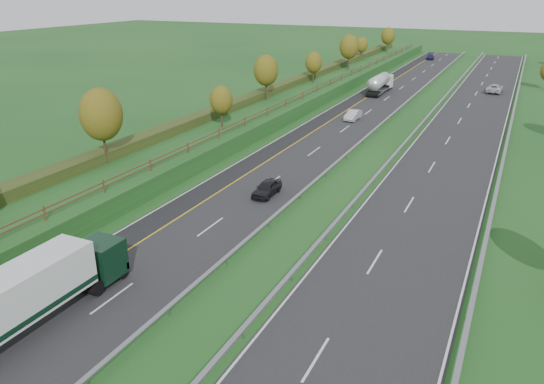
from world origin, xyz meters
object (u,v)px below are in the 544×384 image
Objects in this scene: box_lorry at (10,305)px; car_small_far at (430,57)px; car_dark_near at (267,188)px; car_silver_mid at (353,115)px; car_oncoming at (495,88)px; road_tanker at (380,83)px.

box_lorry reaches higher than car_small_far.
box_lorry reaches higher than car_dark_near.
car_dark_near is 0.90× the size of car_small_far.
car_silver_mid is 77.11m from car_small_far.
car_silver_mid is at bearing 63.86° from car_oncoming.
box_lorry reaches higher than car_oncoming.
box_lorry is 3.87× the size of car_dark_near.
car_dark_near is 110.51m from car_small_far.
car_small_far is at bearing 93.32° from car_silver_mid.
car_small_far is at bearing 90.23° from box_lorry.
box_lorry reaches higher than car_silver_mid.
car_silver_mid is 0.78× the size of car_oncoming.
car_silver_mid is (1.93, -23.05, -1.09)m from road_tanker.
car_dark_near reaches higher than car_small_far.
road_tanker reaches higher than car_oncoming.
car_dark_near is 33.41m from car_silver_mid.
car_small_far is (-3.66, 110.45, -0.04)m from car_dark_near.
car_silver_mid is (1.33, 59.56, -1.56)m from box_lorry.
car_silver_mid reaches higher than car_dark_near.
car_oncoming reaches higher than car_silver_mid.
car_small_far is (-0.55, 136.65, -1.61)m from box_lorry.
road_tanker is 2.40× the size of car_small_far.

